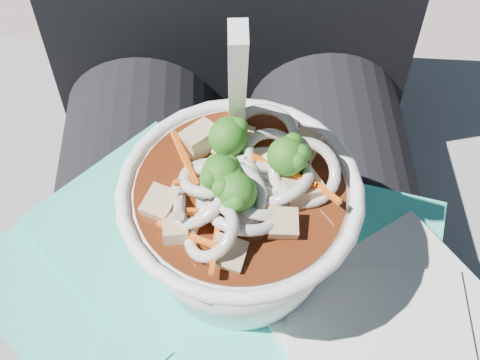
{
  "coord_description": "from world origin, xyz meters",
  "views": [
    {
      "loc": [
        -0.01,
        -0.23,
        1.02
      ],
      "look_at": [
        -0.0,
        0.0,
        0.7
      ],
      "focal_mm": 50.0,
      "sensor_mm": 36.0,
      "label": 1
    }
  ],
  "objects_px": {
    "plastic_bag": "(233,292)",
    "udon_bowl": "(241,215)",
    "lap": "(241,320)",
    "person_body": "(237,207)",
    "stone_ledge": "(237,308)"
  },
  "relations": [
    {
      "from": "plastic_bag",
      "to": "udon_bowl",
      "type": "height_order",
      "value": "udon_bowl"
    },
    {
      "from": "plastic_bag",
      "to": "udon_bowl",
      "type": "distance_m",
      "value": 0.07
    },
    {
      "from": "lap",
      "to": "plastic_bag",
      "type": "relative_size",
      "value": 1.29
    },
    {
      "from": "plastic_bag",
      "to": "udon_bowl",
      "type": "xyz_separation_m",
      "value": [
        0.01,
        0.02,
        0.06
      ]
    },
    {
      "from": "person_body",
      "to": "udon_bowl",
      "type": "relative_size",
      "value": 4.89
    },
    {
      "from": "lap",
      "to": "person_body",
      "type": "relative_size",
      "value": 0.49
    },
    {
      "from": "lap",
      "to": "udon_bowl",
      "type": "distance_m",
      "value": 0.15
    },
    {
      "from": "lap",
      "to": "person_body",
      "type": "bearing_deg",
      "value": 90.0
    },
    {
      "from": "person_body",
      "to": "plastic_bag",
      "type": "height_order",
      "value": "person_body"
    },
    {
      "from": "lap",
      "to": "udon_bowl",
      "type": "xyz_separation_m",
      "value": [
        0.0,
        0.0,
        0.15
      ]
    },
    {
      "from": "stone_ledge",
      "to": "plastic_bag",
      "type": "xyz_separation_m",
      "value": [
        -0.01,
        -0.17,
        0.38
      ]
    },
    {
      "from": "lap",
      "to": "person_body",
      "type": "distance_m",
      "value": 0.1
    },
    {
      "from": "stone_ledge",
      "to": "udon_bowl",
      "type": "relative_size",
      "value": 4.97
    },
    {
      "from": "udon_bowl",
      "to": "person_body",
      "type": "bearing_deg",
      "value": 90.03
    },
    {
      "from": "udon_bowl",
      "to": "lap",
      "type": "bearing_deg",
      "value": -90.49
    }
  ]
}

